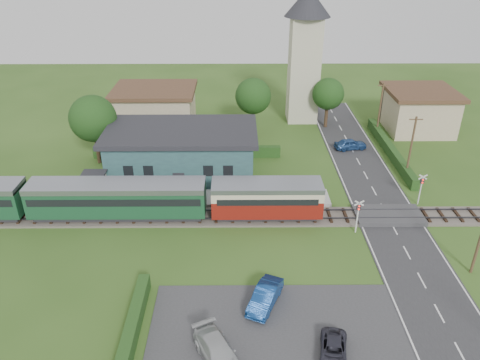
{
  "coord_description": "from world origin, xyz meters",
  "views": [
    {
      "loc": [
        -4.1,
        -34.84,
        23.57
      ],
      "look_at": [
        -3.82,
        4.0,
        2.95
      ],
      "focal_mm": 35.0,
      "sensor_mm": 36.0,
      "label": 1
    }
  ],
  "objects_px": {
    "house_west": "(155,108)",
    "church_tower": "(305,46)",
    "station_building": "(182,152)",
    "car_on_road": "(350,144)",
    "car_park_dark": "(334,350)",
    "car_park_silver": "(218,353)",
    "crossing_signal_far": "(421,185)",
    "pedestrian_near": "(241,192)",
    "house_east": "(419,110)",
    "car_park_blue": "(265,296)",
    "equipment_hut": "(95,186)",
    "train": "(82,198)",
    "crossing_signal_near": "(358,212)",
    "pedestrian_far": "(124,188)"
  },
  "relations": [
    {
      "from": "house_west",
      "to": "church_tower",
      "type": "bearing_deg",
      "value": 8.53
    },
    {
      "from": "church_tower",
      "to": "house_west",
      "type": "height_order",
      "value": "church_tower"
    },
    {
      "from": "station_building",
      "to": "car_park_dark",
      "type": "relative_size",
      "value": 4.48
    },
    {
      "from": "house_west",
      "to": "car_on_road",
      "type": "height_order",
      "value": "house_west"
    },
    {
      "from": "equipment_hut",
      "to": "crossing_signal_far",
      "type": "bearing_deg",
      "value": -1.46
    },
    {
      "from": "church_tower",
      "to": "car_park_dark",
      "type": "height_order",
      "value": "church_tower"
    },
    {
      "from": "train",
      "to": "crossing_signal_near",
      "type": "height_order",
      "value": "train"
    },
    {
      "from": "train",
      "to": "equipment_hut",
      "type": "bearing_deg",
      "value": 86.81
    },
    {
      "from": "station_building",
      "to": "house_west",
      "type": "distance_m",
      "value": 14.87
    },
    {
      "from": "equipment_hut",
      "to": "train",
      "type": "distance_m",
      "value": 3.23
    },
    {
      "from": "house_west",
      "to": "car_park_blue",
      "type": "distance_m",
      "value": 36.88
    },
    {
      "from": "train",
      "to": "pedestrian_far",
      "type": "height_order",
      "value": "train"
    },
    {
      "from": "house_east",
      "to": "pedestrian_near",
      "type": "xyz_separation_m",
      "value": [
        -23.71,
        -19.29,
        -1.49
      ]
    },
    {
      "from": "equipment_hut",
      "to": "house_west",
      "type": "height_order",
      "value": "house_west"
    },
    {
      "from": "station_building",
      "to": "pedestrian_near",
      "type": "distance_m",
      "value": 9.0
    },
    {
      "from": "crossing_signal_far",
      "to": "car_park_blue",
      "type": "bearing_deg",
      "value": -138.56
    },
    {
      "from": "equipment_hut",
      "to": "car_park_dark",
      "type": "height_order",
      "value": "equipment_hut"
    },
    {
      "from": "crossing_signal_far",
      "to": "pedestrian_near",
      "type": "height_order",
      "value": "crossing_signal_far"
    },
    {
      "from": "station_building",
      "to": "car_park_silver",
      "type": "xyz_separation_m",
      "value": [
        4.71,
        -25.49,
        -1.93
      ]
    },
    {
      "from": "train",
      "to": "car_on_road",
      "type": "bearing_deg",
      "value": 29.0
    },
    {
      "from": "church_tower",
      "to": "crossing_signal_far",
      "type": "bearing_deg",
      "value": -69.98
    },
    {
      "from": "house_west",
      "to": "car_park_dark",
      "type": "bearing_deg",
      "value": -66.71
    },
    {
      "from": "car_park_silver",
      "to": "pedestrian_near",
      "type": "relative_size",
      "value": 2.77
    },
    {
      "from": "station_building",
      "to": "train",
      "type": "xyz_separation_m",
      "value": [
        -8.18,
        -8.99,
        -0.52
      ]
    },
    {
      "from": "house_east",
      "to": "house_west",
      "type": "bearing_deg",
      "value": 178.36
    },
    {
      "from": "equipment_hut",
      "to": "house_east",
      "type": "distance_m",
      "value": 42.41
    },
    {
      "from": "car_park_blue",
      "to": "pedestrian_far",
      "type": "distance_m",
      "value": 19.71
    },
    {
      "from": "equipment_hut",
      "to": "pedestrian_near",
      "type": "relative_size",
      "value": 1.49
    },
    {
      "from": "church_tower",
      "to": "crossing_signal_near",
      "type": "xyz_separation_m",
      "value": [
        1.4,
        -28.41,
        -8.08
      ]
    },
    {
      "from": "equipment_hut",
      "to": "station_building",
      "type": "bearing_deg",
      "value": 35.92
    },
    {
      "from": "house_west",
      "to": "pedestrian_near",
      "type": "xyz_separation_m",
      "value": [
        11.29,
        -20.29,
        -1.49
      ]
    },
    {
      "from": "car_on_road",
      "to": "car_park_silver",
      "type": "relative_size",
      "value": 0.82
    },
    {
      "from": "house_east",
      "to": "car_park_blue",
      "type": "bearing_deg",
      "value": -123.46
    },
    {
      "from": "station_building",
      "to": "car_park_dark",
      "type": "xyz_separation_m",
      "value": [
        11.87,
        -25.18,
        -2.12
      ]
    },
    {
      "from": "crossing_signal_far",
      "to": "car_park_blue",
      "type": "distance_m",
      "value": 21.04
    },
    {
      "from": "train",
      "to": "house_west",
      "type": "relative_size",
      "value": 4.0
    },
    {
      "from": "car_park_dark",
      "to": "car_park_silver",
      "type": "bearing_deg",
      "value": -166.67
    },
    {
      "from": "car_on_road",
      "to": "pedestrian_near",
      "type": "relative_size",
      "value": 2.27
    },
    {
      "from": "car_park_blue",
      "to": "crossing_signal_far",
      "type": "bearing_deg",
      "value": 64.58
    },
    {
      "from": "equipment_hut",
      "to": "car_on_road",
      "type": "bearing_deg",
      "value": 23.88
    },
    {
      "from": "car_on_road",
      "to": "crossing_signal_far",
      "type": "bearing_deg",
      "value": -174.3
    },
    {
      "from": "equipment_hut",
      "to": "church_tower",
      "type": "bearing_deg",
      "value": 44.75
    },
    {
      "from": "train",
      "to": "house_west",
      "type": "distance_m",
      "value": 23.23
    },
    {
      "from": "house_east",
      "to": "car_on_road",
      "type": "distance_m",
      "value": 12.3
    },
    {
      "from": "station_building",
      "to": "car_on_road",
      "type": "xyz_separation_m",
      "value": [
        19.77,
        6.5,
        -1.98
      ]
    },
    {
      "from": "equipment_hut",
      "to": "pedestrian_far",
      "type": "distance_m",
      "value": 2.87
    },
    {
      "from": "house_west",
      "to": "train",
      "type": "bearing_deg",
      "value": -97.87
    },
    {
      "from": "crossing_signal_far",
      "to": "car_park_dark",
      "type": "relative_size",
      "value": 0.92
    },
    {
      "from": "equipment_hut",
      "to": "car_park_dark",
      "type": "xyz_separation_m",
      "value": [
        19.87,
        -19.38,
        -1.17
      ]
    },
    {
      "from": "house_east",
      "to": "car_on_road",
      "type": "xyz_separation_m",
      "value": [
        -10.23,
        -6.51,
        -2.09
      ]
    }
  ]
}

